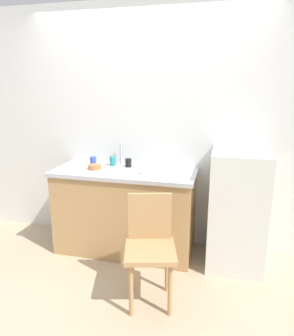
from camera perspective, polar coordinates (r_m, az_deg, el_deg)
name	(u,v)px	position (r m, az deg, el deg)	size (l,w,h in m)	color
ground_plane	(121,286)	(3.01, -4.68, -20.63)	(8.00, 8.00, 0.00)	tan
back_wall	(148,128)	(3.44, 0.24, 7.28)	(4.80, 0.10, 2.58)	silver
cabinet_base	(126,212)	(3.39, -3.94, -8.04)	(1.43, 0.60, 0.86)	tan
countertop	(125,172)	(3.24, -4.08, -0.70)	(1.47, 0.64, 0.04)	#B7B7BC
faucet	(121,154)	(3.48, -4.77, 2.62)	(0.02, 0.02, 0.23)	#B7B7BC
refrigerator	(237,209)	(3.19, 16.12, -7.24)	(0.53, 0.60, 1.16)	silver
chair	(150,244)	(2.61, 0.55, -13.70)	(0.49, 0.49, 0.89)	tan
dish_tray	(157,171)	(3.09, 1.87, -0.56)	(0.28, 0.20, 0.05)	white
terracotta_bowl	(95,167)	(3.30, -9.49, 0.21)	(0.13, 0.13, 0.05)	#C67042
cup_teal	(113,161)	(3.42, -6.24, 1.29)	(0.07, 0.07, 0.10)	teal
cup_black	(128,163)	(3.35, -3.41, 0.98)	(0.07, 0.07, 0.09)	black
cup_blue	(93,161)	(3.43, -9.78, 1.22)	(0.07, 0.07, 0.10)	blue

